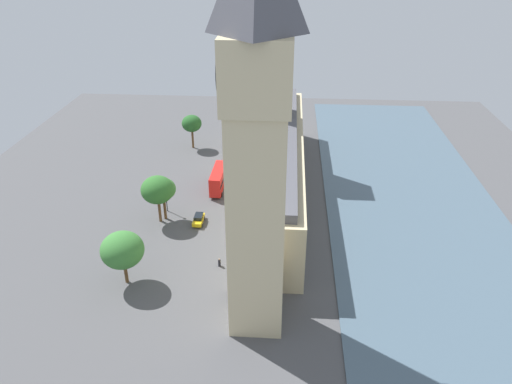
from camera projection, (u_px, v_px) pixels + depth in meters
The scene contains 13 objects.
ground_plane at pixel (265, 191), 108.80m from camera, with size 139.80×139.80×0.00m, color #4C4C4F.
river_thames at pixel (407, 195), 106.79m from camera, with size 36.12×125.82×0.25m, color #475B6B.
parliament_building at pixel (275, 158), 106.28m from camera, with size 12.35×69.80×28.84m.
clock_tower at pixel (257, 141), 59.06m from camera, with size 8.48×8.48×55.58m.
car_black_opposite_hall at pixel (233, 148), 128.23m from camera, with size 2.08×4.32×1.74m.
double_decker_bus_under_trees at pixel (218, 179), 108.30m from camera, with size 2.78×10.54×4.75m.
car_yellow_cab_trailing at pixel (199, 219), 96.35m from camera, with size 1.95×4.46×1.74m.
pedestrian_corner at pixel (219, 263), 83.87m from camera, with size 0.56×0.64×1.59m.
plane_tree_leading at pixel (192, 124), 127.44m from camera, with size 5.21×5.21×9.08m.
plane_tree_midblock at pixel (163, 189), 95.10m from camera, with size 5.10×5.10×8.89m.
plane_tree_kerbside at pixel (157, 190), 94.02m from camera, with size 6.40×6.40×9.83m.
plane_tree_near_tower at pixel (122, 250), 77.38m from camera, with size 6.97×6.97×9.38m.
street_lamp_far_end at pixel (166, 191), 98.71m from camera, with size 0.56×0.56×6.70m.
Camera 1 is at (-4.75, 95.94, 51.13)m, focal length 34.02 mm.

